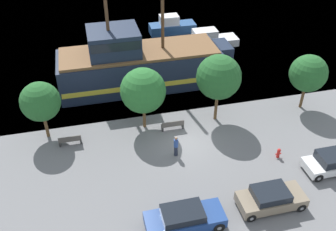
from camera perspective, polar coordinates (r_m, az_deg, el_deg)
The scene contains 15 objects.
ground_plane at distance 28.08m, azimuth 2.76°, elevation -4.06°, with size 160.00×160.00×0.00m, color slate.
pirate_ship at distance 33.99m, azimuth -4.53°, elevation 7.84°, with size 15.64×4.80×10.59m.
moored_boat_dockside at distance 42.12m, azimuth 6.04°, elevation 11.38°, with size 6.44×2.03×1.88m.
moored_boat_outer at distance 45.15m, azimuth 0.56°, elevation 13.45°, with size 5.38×1.95×2.13m.
parked_car_curb_front at distance 22.20m, azimuth 2.49°, elevation -15.36°, with size 4.59×1.82×1.39m.
parked_car_curb_mid at distance 24.00m, azimuth 15.41°, elevation -12.06°, with size 4.09×1.83×1.37m.
parked_car_curb_rear at distance 27.75m, azimuth 23.91°, elevation -6.48°, with size 4.04×1.80×1.42m.
fire_hydrant at distance 27.64m, azimuth 16.49°, elevation -5.46°, with size 0.42×0.25×0.76m.
bench_promenade_east at distance 28.97m, azimuth 0.72°, elevation -1.46°, with size 1.75×0.45×0.85m.
bench_promenade_west at distance 28.46m, azimuth -14.71°, elevation -3.66°, with size 1.63×0.45×0.85m.
pedestrian_walking_near at distance 26.43m, azimuth 1.22°, elevation -4.70°, with size 0.32×0.32×1.62m.
tree_row_east at distance 28.26m, azimuth -18.87°, elevation 2.00°, with size 2.89×2.89×4.60m.
tree_row_mideast at distance 27.71m, azimuth -3.82°, elevation 3.80°, with size 3.41×3.41×5.04m.
tree_row_midwest at distance 28.51m, azimuth 7.74°, elevation 5.81°, with size 3.44×3.44×5.60m.
tree_row_west at distance 32.07m, azimuth 20.60°, elevation 6.02°, with size 3.02×3.02×4.75m.
Camera 1 is at (-6.36, -20.60, 17.99)m, focal length 40.00 mm.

